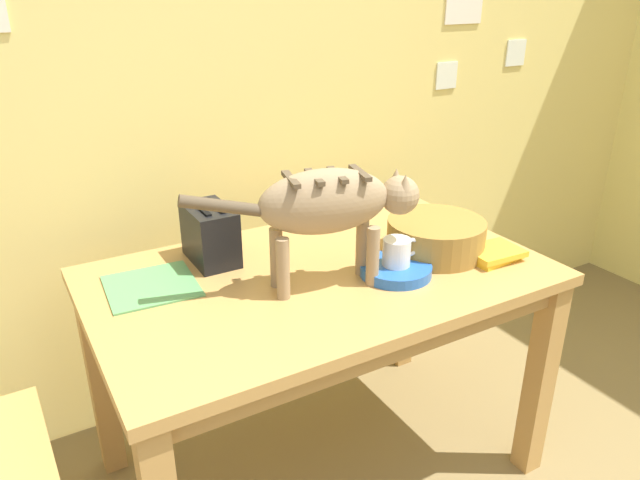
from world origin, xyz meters
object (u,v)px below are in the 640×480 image
object	(u,v)px
saucer_bowl	(396,270)
toaster	(210,234)
magazine	(151,286)
wicker_basket	(436,236)
book_stack	(492,253)
dining_table	(320,299)
cat	(332,205)
coffee_mug	(398,252)

from	to	relation	value
saucer_bowl	toaster	world-z (taller)	toaster
magazine	wicker_basket	distance (m)	0.86
magazine	book_stack	xyz separation A→B (m)	(0.95, -0.34, 0.01)
dining_table	wicker_basket	distance (m)	0.41
cat	toaster	bearing A→B (deg)	-130.60
magazine	wicker_basket	size ratio (longest dim) A/B	0.80
dining_table	magazine	size ratio (longest dim) A/B	5.45
saucer_bowl	magazine	bearing A→B (deg)	156.21
saucer_bowl	book_stack	xyz separation A→B (m)	(0.32, -0.06, 0.00)
dining_table	coffee_mug	bearing A→B (deg)	-35.01
cat	coffee_mug	distance (m)	0.26
coffee_mug	book_stack	distance (m)	0.33
magazine	toaster	world-z (taller)	toaster
magazine	wicker_basket	bearing A→B (deg)	-11.03
saucer_bowl	book_stack	bearing A→B (deg)	-10.56
magazine	dining_table	bearing A→B (deg)	-14.78
dining_table	saucer_bowl	size ratio (longest dim) A/B	6.31
book_stack	toaster	world-z (taller)	toaster
dining_table	saucer_bowl	bearing A→B (deg)	-35.56
magazine	coffee_mug	bearing A→B (deg)	-20.02
saucer_bowl	magazine	distance (m)	0.69
coffee_mug	book_stack	size ratio (longest dim) A/B	0.69
book_stack	dining_table	bearing A→B (deg)	159.42
dining_table	toaster	xyz separation A→B (m)	(-0.25, 0.23, 0.18)
dining_table	toaster	size ratio (longest dim) A/B	6.55
cat	saucer_bowl	size ratio (longest dim) A/B	3.06
cat	coffee_mug	size ratio (longest dim) A/B	5.26
book_stack	toaster	size ratio (longest dim) A/B	0.87
saucer_bowl	coffee_mug	xyz separation A→B (m)	(0.00, 0.00, 0.06)
cat	toaster	xyz separation A→B (m)	(-0.23, 0.32, -0.15)
saucer_bowl	book_stack	distance (m)	0.33
magazine	book_stack	bearing A→B (deg)	-15.91
book_stack	wicker_basket	xyz separation A→B (m)	(-0.12, 0.12, 0.04)
saucer_bowl	magazine	world-z (taller)	saucer_bowl
dining_table	coffee_mug	size ratio (longest dim) A/B	10.84
book_stack	wicker_basket	bearing A→B (deg)	135.48
dining_table	toaster	distance (m)	0.38
book_stack	cat	bearing A→B (deg)	168.60
dining_table	coffee_mug	distance (m)	0.28
coffee_mug	magazine	distance (m)	0.70
cat	saucer_bowl	xyz separation A→B (m)	(0.19, -0.04, -0.22)
saucer_bowl	coffee_mug	bearing A→B (deg)	0.00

